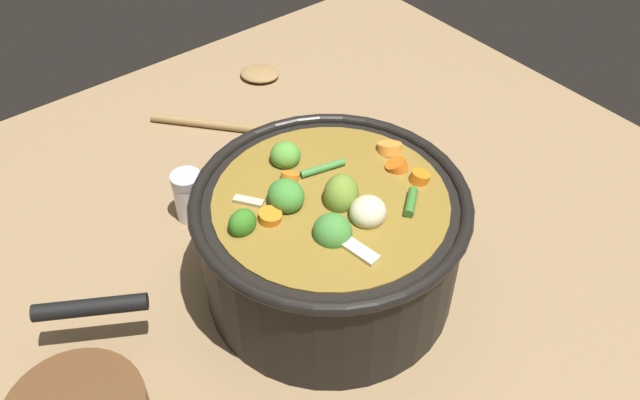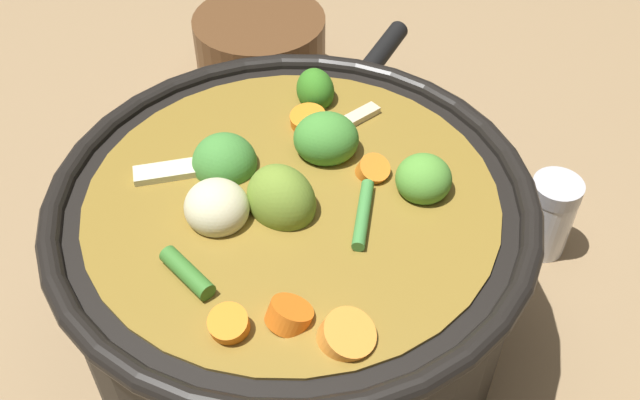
% 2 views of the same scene
% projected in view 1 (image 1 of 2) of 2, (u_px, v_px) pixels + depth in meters
% --- Properties ---
extents(ground_plane, '(1.10, 1.10, 0.00)m').
position_uv_depth(ground_plane, '(329.00, 285.00, 0.78)').
color(ground_plane, '#8C704C').
extents(cooking_pot, '(0.29, 0.29, 0.16)m').
position_uv_depth(cooking_pot, '(330.00, 241.00, 0.73)').
color(cooking_pot, black).
rests_on(cooking_pot, ground_plane).
extents(wooden_spoon, '(0.24, 0.24, 0.01)m').
position_uv_depth(wooden_spoon, '(249.00, 97.00, 1.04)').
color(wooden_spoon, olive).
rests_on(wooden_spoon, ground_plane).
extents(salt_shaker, '(0.04, 0.04, 0.07)m').
position_uv_depth(salt_shaker, '(189.00, 196.00, 0.84)').
color(salt_shaker, silver).
rests_on(salt_shaker, ground_plane).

